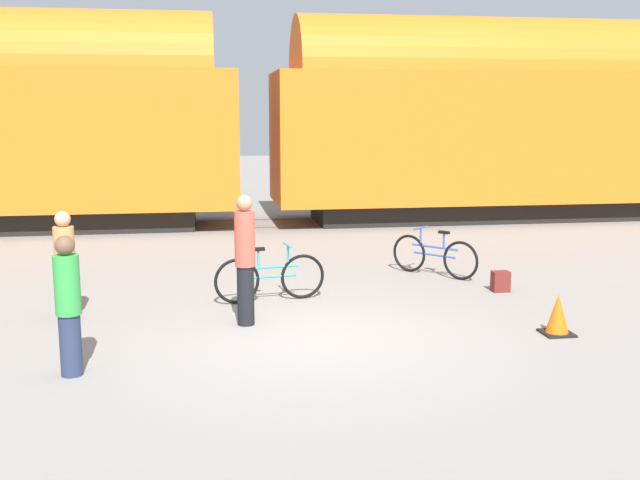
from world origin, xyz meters
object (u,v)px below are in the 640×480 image
at_px(bicycle_teal, 270,277).
at_px(person_in_red, 245,259).
at_px(bicycle_blue, 434,256).
at_px(person_in_green, 68,305).
at_px(person_in_tan, 65,265).
at_px(backpack, 500,281).
at_px(traffic_cone, 558,316).
at_px(freight_train, 255,116).

distance_m(bicycle_teal, person_in_red, 1.44).
distance_m(bicycle_teal, bicycle_blue, 3.39).
relative_size(person_in_green, person_in_tan, 1.02).
bearing_deg(bicycle_teal, person_in_green, -130.25).
xyz_separation_m(backpack, traffic_cone, (-0.18, -2.39, 0.08)).
xyz_separation_m(freight_train, traffic_cone, (3.27, -10.50, -2.57)).
bearing_deg(freight_train, bicycle_teal, -92.60).
bearing_deg(freight_train, bicycle_blue, -68.08).
relative_size(person_in_tan, backpack, 4.63).
xyz_separation_m(person_in_green, backpack, (6.34, 3.02, -0.65)).
distance_m(freight_train, backpack, 9.20).
bearing_deg(bicycle_teal, freight_train, 87.40).
height_order(freight_train, person_in_red, freight_train).
relative_size(bicycle_teal, person_in_green, 1.10).
relative_size(person_in_tan, traffic_cone, 2.86).
bearing_deg(person_in_red, person_in_green, 0.27).
relative_size(bicycle_teal, bicycle_blue, 1.30).
distance_m(person_in_tan, backpack, 6.83).
relative_size(person_in_red, backpack, 5.36).
distance_m(backpack, traffic_cone, 2.40).
bearing_deg(traffic_cone, bicycle_teal, 147.09).
bearing_deg(bicycle_teal, bicycle_blue, 23.95).
xyz_separation_m(bicycle_teal, person_in_green, (-2.52, -2.98, 0.44)).
relative_size(freight_train, person_in_red, 15.83).
height_order(freight_train, backpack, freight_train).
distance_m(bicycle_teal, person_in_green, 3.93).
bearing_deg(person_in_tan, freight_train, -29.88).
height_order(person_in_tan, backpack, person_in_tan).
height_order(person_in_red, person_in_tan, person_in_red).
bearing_deg(person_in_red, bicycle_teal, -149.63).
height_order(freight_train, bicycle_teal, freight_train).
distance_m(person_in_green, person_in_red, 2.70).
bearing_deg(person_in_red, freight_train, -134.66).
bearing_deg(bicycle_blue, person_in_tan, -161.61).
bearing_deg(freight_train, backpack, -66.97).
distance_m(bicycle_blue, traffic_cone, 3.77).
bearing_deg(backpack, freight_train, 113.03).
bearing_deg(bicycle_blue, person_in_red, -143.52).
height_order(bicycle_teal, person_in_tan, person_in_tan).
height_order(bicycle_teal, bicycle_blue, bicycle_teal).
bearing_deg(person_in_tan, bicycle_blue, -80.76).
height_order(bicycle_blue, person_in_tan, person_in_tan).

